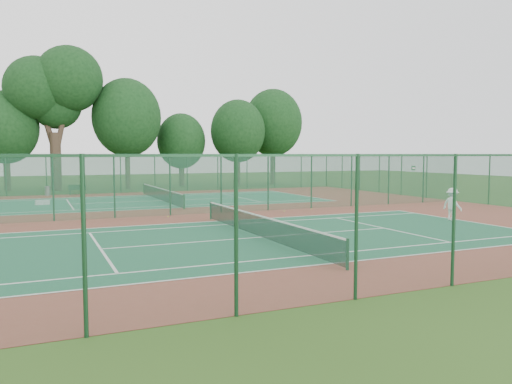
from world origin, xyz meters
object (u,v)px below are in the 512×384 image
kit_bag (42,202)px  trash_bin (48,191)px  player_near (452,204)px  big_tree (55,88)px  bench (77,190)px

kit_bag → trash_bin: bearing=73.7°
player_near → trash_bin: 32.05m
player_near → big_tree: size_ratio=0.12×
kit_bag → big_tree: (1.52, 14.35, 9.55)m
kit_bag → bench: bearing=57.3°
player_near → bench: 30.34m
bench → big_tree: (-1.31, 6.53, 9.26)m
player_near → kit_bag: 26.24m
big_tree → bench: bearing=-78.6°
player_near → bench: bearing=27.0°
player_near → bench: size_ratio=1.15×
player_near → trash_bin: (-19.03, 25.78, -0.46)m
bench → kit_bag: bearing=-100.6°
player_near → kit_bag: size_ratio=1.89×
trash_bin → big_tree: (1.02, 6.07, 9.32)m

